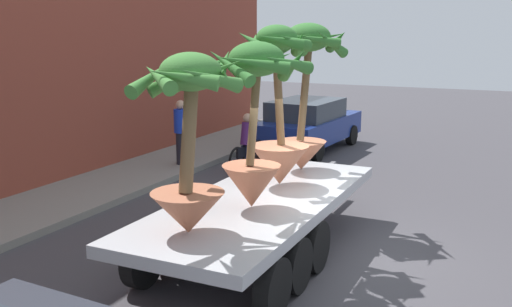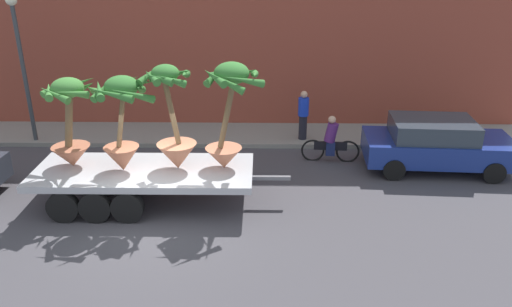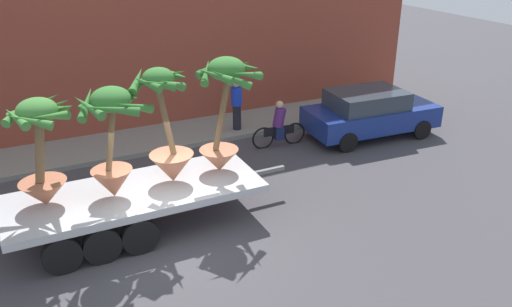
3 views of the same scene
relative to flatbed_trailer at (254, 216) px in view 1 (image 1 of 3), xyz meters
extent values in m
plane|color=#423F44|center=(0.77, -1.09, -0.76)|extent=(60.00, 60.00, 0.00)
cube|color=gray|center=(0.77, 5.01, -0.68)|extent=(24.00, 2.20, 0.15)
cube|color=#B7BABF|center=(0.27, 0.00, 0.13)|extent=(5.71, 2.24, 0.18)
cylinder|color=black|center=(-1.56, 1.01, -0.36)|extent=(0.80, 0.22, 0.80)
cylinder|color=black|center=(-1.55, -1.03, -0.36)|extent=(0.80, 0.22, 0.80)
cylinder|color=black|center=(-0.76, 1.02, -0.36)|extent=(0.80, 0.22, 0.80)
cylinder|color=black|center=(-0.75, -1.03, -0.36)|extent=(0.80, 0.22, 0.80)
cylinder|color=black|center=(0.03, 1.02, -0.36)|extent=(0.80, 0.22, 0.80)
cylinder|color=black|center=(0.05, -1.02, -0.36)|extent=(0.80, 0.22, 0.80)
cube|color=slate|center=(3.61, 0.02, -0.02)|extent=(1.00, 0.11, 0.10)
cone|color=#B26647|center=(-0.23, -0.08, 0.55)|extent=(0.90, 0.90, 0.65)
cylinder|color=brown|center=(-0.15, -0.08, 1.67)|extent=(0.41, 0.13, 1.58)
ellipsoid|color=#387A33|center=(-0.06, -0.08, 2.46)|extent=(0.84, 0.84, 0.52)
cone|color=#387A33|center=(0.37, -0.03, 2.39)|extent=(0.30, 0.90, 0.46)
cone|color=#387A33|center=(0.22, 0.39, 2.42)|extent=(1.05, 0.74, 0.42)
cone|color=#387A33|center=(-0.22, 0.38, 2.39)|extent=(1.00, 0.51, 0.53)
cone|color=#387A33|center=(-0.53, 0.13, 2.38)|extent=(0.59, 1.01, 0.58)
cone|color=#387A33|center=(-0.56, -0.26, 2.43)|extent=(0.55, 1.07, 0.36)
cone|color=#387A33|center=(-0.18, -0.62, 2.42)|extent=(1.15, 0.43, 0.40)
cone|color=#387A33|center=(0.30, -0.52, 2.38)|extent=(1.01, 0.88, 0.62)
cone|color=#C17251|center=(2.37, 0.13, 0.50)|extent=(0.95, 0.95, 0.56)
cylinder|color=brown|center=(2.49, 0.13, 1.77)|extent=(0.55, 0.14, 1.95)
ellipsoid|color=#387A33|center=(2.61, 0.13, 2.75)|extent=(0.87, 0.87, 0.54)
cone|color=#387A33|center=(3.17, 0.14, 2.71)|extent=(0.22, 1.14, 0.41)
cone|color=#387A33|center=(2.92, 0.44, 2.67)|extent=(0.77, 0.77, 0.53)
cone|color=#387A33|center=(2.48, 0.59, 2.70)|extent=(1.00, 0.46, 0.44)
cone|color=#387A33|center=(2.21, 0.34, 2.67)|extent=(0.61, 0.91, 0.52)
cone|color=#387A33|center=(2.21, -0.14, 2.72)|extent=(0.72, 0.93, 0.36)
cone|color=#387A33|center=(2.48, -0.37, 2.66)|extent=(1.03, 0.45, 0.60)
cone|color=#387A33|center=(2.91, -0.35, 2.69)|extent=(1.07, 0.78, 0.51)
cone|color=#B26647|center=(-1.63, 0.17, 0.50)|extent=(0.99, 0.99, 0.56)
cylinder|color=brown|center=(-1.56, 0.17, 1.57)|extent=(0.42, 0.19, 1.58)
ellipsoid|color=#428438|center=(-1.49, 0.17, 2.35)|extent=(0.81, 0.81, 0.50)
cone|color=#428438|center=(-0.93, 0.28, 2.28)|extent=(0.41, 1.16, 0.60)
cone|color=#428438|center=(-1.18, 0.53, 2.26)|extent=(0.85, 0.77, 0.58)
cone|color=#428438|center=(-1.51, 0.73, 2.29)|extent=(1.12, 0.24, 0.54)
cone|color=#428438|center=(-1.86, 0.42, 2.30)|extent=(0.68, 0.86, 0.41)
cone|color=#428438|center=(-1.90, 0.01, 2.32)|extent=(0.51, 0.91, 0.35)
cone|color=#428438|center=(-1.67, -0.24, 2.30)|extent=(0.92, 0.55, 0.43)
cone|color=#428438|center=(-1.27, -0.18, 2.30)|extent=(0.82, 0.62, 0.39)
cone|color=#C17251|center=(1.17, 0.06, 0.57)|extent=(1.02, 1.02, 0.70)
cylinder|color=brown|center=(1.08, 0.06, 1.84)|extent=(0.42, 0.14, 1.84)
ellipsoid|color=#387A33|center=(1.00, 0.06, 2.76)|extent=(0.68, 0.68, 0.43)
cone|color=#387A33|center=(1.47, 0.09, 2.72)|extent=(0.25, 0.96, 0.38)
cone|color=#387A33|center=(1.32, 0.37, 2.69)|extent=(0.77, 0.79, 0.47)
cone|color=#387A33|center=(0.86, 0.40, 2.69)|extent=(0.76, 0.48, 0.44)
cone|color=#387A33|center=(0.59, 0.28, 2.69)|extent=(0.62, 0.92, 0.48)
cone|color=#387A33|center=(0.70, -0.14, 2.72)|extent=(0.59, 0.73, 0.34)
cone|color=#387A33|center=(0.90, -0.29, 2.71)|extent=(0.78, 0.40, 0.36)
cone|color=#387A33|center=(1.19, -0.26, 2.67)|extent=(0.77, 0.56, 0.49)
torus|color=black|center=(6.06, 2.84, -0.42)|extent=(0.74, 0.11, 0.74)
torus|color=black|center=(4.96, 2.92, -0.42)|extent=(0.74, 0.11, 0.74)
cube|color=black|center=(5.51, 2.88, -0.24)|extent=(1.04, 0.14, 0.28)
cylinder|color=#51236B|center=(5.51, 2.88, 0.21)|extent=(0.47, 0.37, 0.65)
sphere|color=tan|center=(5.51, 2.88, 0.63)|extent=(0.24, 0.24, 0.24)
cube|color=navy|center=(5.51, 2.88, -0.32)|extent=(0.30, 0.26, 0.44)
cube|color=navy|center=(8.68, 2.34, -0.09)|extent=(4.47, 2.14, 0.70)
cube|color=#2D3842|center=(8.46, 2.36, 0.54)|extent=(2.49, 1.84, 0.56)
cylinder|color=black|center=(10.15, 3.16, -0.44)|extent=(0.65, 0.24, 0.64)
cylinder|color=black|center=(10.04, 1.37, -0.44)|extent=(0.65, 0.24, 0.64)
cylinder|color=black|center=(7.31, 3.32, -0.44)|extent=(0.65, 0.24, 0.64)
cylinder|color=black|center=(7.21, 1.53, -0.44)|extent=(0.65, 0.24, 0.64)
cylinder|color=black|center=(4.74, 4.46, -0.18)|extent=(0.28, 0.28, 0.85)
cylinder|color=#1938C6|center=(4.74, 4.46, 0.55)|extent=(0.36, 0.36, 0.62)
sphere|color=tan|center=(4.74, 4.46, 0.98)|extent=(0.24, 0.24, 0.24)
camera|label=1|loc=(-7.75, -3.79, 2.86)|focal=40.05mm
camera|label=2|loc=(3.42, -12.00, 5.69)|focal=35.58mm
camera|label=3|loc=(-1.77, -10.51, 5.74)|focal=36.07mm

